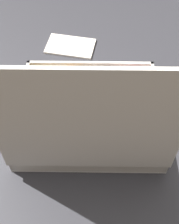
# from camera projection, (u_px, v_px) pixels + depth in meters

# --- Properties ---
(ground_plane) EXTENTS (8.00, 8.00, 0.00)m
(ground_plane) POSITION_uv_depth(u_px,v_px,m) (83.00, 197.00, 1.42)
(ground_plane) COLOR #42382D
(dining_table) EXTENTS (1.19, 0.98, 0.72)m
(dining_table) POSITION_uv_depth(u_px,v_px,m) (80.00, 112.00, 0.91)
(dining_table) COLOR #2D2D33
(dining_table) RESTS_ON ground_plane
(donut_box) EXTENTS (0.35, 0.32, 0.33)m
(donut_box) POSITION_uv_depth(u_px,v_px,m) (92.00, 114.00, 0.73)
(donut_box) COLOR white
(donut_box) RESTS_ON dining_table
(paper_napkin) EXTENTS (0.16, 0.11, 0.01)m
(paper_napkin) POSITION_uv_depth(u_px,v_px,m) (70.00, 46.00, 0.96)
(paper_napkin) COLOR silver
(paper_napkin) RESTS_ON dining_table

